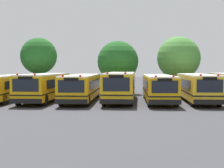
% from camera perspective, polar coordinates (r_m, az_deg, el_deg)
% --- Properties ---
extents(ground_plane, '(160.00, 160.00, 0.00)m').
position_cam_1_polar(ground_plane, '(30.13, 1.31, -3.04)').
color(ground_plane, '#38383D').
extents(school_bus_0, '(2.60, 9.89, 2.51)m').
position_cam_1_polar(school_bus_0, '(32.06, -17.84, -0.45)').
color(school_bus_0, yellow).
rests_on(school_bus_0, ground_plane).
extents(school_bus_1, '(2.76, 10.51, 2.66)m').
position_cam_1_polar(school_bus_1, '(30.87, -11.66, -0.35)').
color(school_bus_1, '#EAA80C').
rests_on(school_bus_1, ground_plane).
extents(school_bus_2, '(2.56, 11.52, 2.56)m').
position_cam_1_polar(school_bus_2, '(30.50, -5.23, -0.43)').
color(school_bus_2, '#EAA80C').
rests_on(school_bus_2, ground_plane).
extents(school_bus_3, '(2.79, 10.70, 2.78)m').
position_cam_1_polar(school_bus_3, '(29.95, 1.45, -0.27)').
color(school_bus_3, yellow).
rests_on(school_bus_3, ground_plane).
extents(school_bus_4, '(2.52, 10.82, 2.54)m').
position_cam_1_polar(school_bus_4, '(29.93, 8.08, -0.53)').
color(school_bus_4, '#EAA80C').
rests_on(school_bus_4, ground_plane).
extents(school_bus_5, '(2.61, 10.93, 2.63)m').
position_cam_1_polar(school_bus_5, '(30.75, 14.52, -0.42)').
color(school_bus_5, yellow).
rests_on(school_bus_5, ground_plane).
extents(tree_1, '(4.24, 4.24, 6.60)m').
position_cam_1_polar(tree_1, '(39.36, -12.81, 4.90)').
color(tree_1, '#4C3823').
rests_on(tree_1, ground_plane).
extents(tree_2, '(4.87, 4.87, 6.28)m').
position_cam_1_polar(tree_2, '(39.05, 0.81, 3.87)').
color(tree_2, '#4C3823').
rests_on(tree_2, ground_plane).
extents(tree_3, '(5.15, 5.15, 6.83)m').
position_cam_1_polar(tree_3, '(40.10, 11.54, 4.33)').
color(tree_3, '#4C3823').
rests_on(tree_3, ground_plane).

